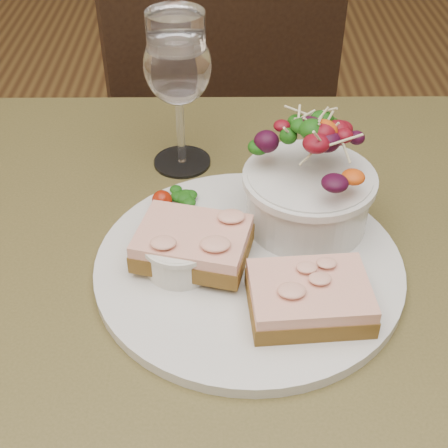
{
  "coord_description": "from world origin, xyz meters",
  "views": [
    {
      "loc": [
        0.01,
        -0.41,
        1.18
      ],
      "look_at": [
        0.01,
        0.04,
        0.81
      ],
      "focal_mm": 50.0,
      "sensor_mm": 36.0,
      "label": 1
    }
  ],
  "objects_px": {
    "cafe_table": "(215,365)",
    "chair_far": "(203,201)",
    "sandwich_front": "(309,297)",
    "sandwich_back": "(193,243)",
    "ramekin": "(180,252)",
    "salad_bowl": "(310,176)",
    "wine_glass": "(178,70)",
    "dinner_plate": "(249,265)"
  },
  "relations": [
    {
      "from": "cafe_table",
      "to": "chair_far",
      "type": "xyz_separation_m",
      "value": [
        -0.04,
        0.75,
        -0.36
      ]
    },
    {
      "from": "sandwich_front",
      "to": "sandwich_back",
      "type": "xyz_separation_m",
      "value": [
        -0.11,
        0.07,
        0.01
      ]
    },
    {
      "from": "sandwich_back",
      "to": "sandwich_front",
      "type": "bearing_deg",
      "value": -17.73
    },
    {
      "from": "ramekin",
      "to": "salad_bowl",
      "type": "xyz_separation_m",
      "value": [
        0.13,
        0.07,
        0.04
      ]
    },
    {
      "from": "cafe_table",
      "to": "wine_glass",
      "type": "distance_m",
      "value": 0.32
    },
    {
      "from": "wine_glass",
      "to": "cafe_table",
      "type": "bearing_deg",
      "value": -80.03
    },
    {
      "from": "chair_far",
      "to": "wine_glass",
      "type": "xyz_separation_m",
      "value": [
        -0.0,
        -0.53,
        0.58
      ]
    },
    {
      "from": "cafe_table",
      "to": "sandwich_back",
      "type": "bearing_deg",
      "value": 117.88
    },
    {
      "from": "sandwich_front",
      "to": "ramekin",
      "type": "xyz_separation_m",
      "value": [
        -0.12,
        0.06,
        0.0
      ]
    },
    {
      "from": "chair_far",
      "to": "sandwich_back",
      "type": "distance_m",
      "value": 0.87
    },
    {
      "from": "cafe_table",
      "to": "chair_far",
      "type": "relative_size",
      "value": 0.89
    },
    {
      "from": "chair_far",
      "to": "sandwich_front",
      "type": "bearing_deg",
      "value": 79.72
    },
    {
      "from": "sandwich_front",
      "to": "salad_bowl",
      "type": "relative_size",
      "value": 0.89
    },
    {
      "from": "wine_glass",
      "to": "dinner_plate",
      "type": "bearing_deg",
      "value": -68.72
    },
    {
      "from": "chair_far",
      "to": "wine_glass",
      "type": "bearing_deg",
      "value": 70.42
    },
    {
      "from": "sandwich_back",
      "to": "ramekin",
      "type": "xyz_separation_m",
      "value": [
        -0.01,
        -0.01,
        -0.0
      ]
    },
    {
      "from": "chair_far",
      "to": "dinner_plate",
      "type": "xyz_separation_m",
      "value": [
        0.07,
        -0.72,
        0.46
      ]
    },
    {
      "from": "dinner_plate",
      "to": "sandwich_back",
      "type": "height_order",
      "value": "sandwich_back"
    },
    {
      "from": "dinner_plate",
      "to": "salad_bowl",
      "type": "xyz_separation_m",
      "value": [
        0.06,
        0.06,
        0.07
      ]
    },
    {
      "from": "dinner_plate",
      "to": "salad_bowl",
      "type": "height_order",
      "value": "salad_bowl"
    },
    {
      "from": "dinner_plate",
      "to": "sandwich_back",
      "type": "distance_m",
      "value": 0.06
    },
    {
      "from": "sandwich_front",
      "to": "ramekin",
      "type": "height_order",
      "value": "ramekin"
    },
    {
      "from": "cafe_table",
      "to": "sandwich_front",
      "type": "relative_size",
      "value": 7.11
    },
    {
      "from": "ramekin",
      "to": "wine_glass",
      "type": "xyz_separation_m",
      "value": [
        -0.01,
        0.2,
        0.09
      ]
    },
    {
      "from": "cafe_table",
      "to": "salad_bowl",
      "type": "bearing_deg",
      "value": 45.59
    },
    {
      "from": "cafe_table",
      "to": "dinner_plate",
      "type": "height_order",
      "value": "dinner_plate"
    },
    {
      "from": "chair_far",
      "to": "salad_bowl",
      "type": "xyz_separation_m",
      "value": [
        0.13,
        -0.66,
        0.53
      ]
    },
    {
      "from": "chair_far",
      "to": "sandwich_front",
      "type": "height_order",
      "value": "chair_far"
    },
    {
      "from": "cafe_table",
      "to": "ramekin",
      "type": "bearing_deg",
      "value": 138.05
    },
    {
      "from": "cafe_table",
      "to": "salad_bowl",
      "type": "distance_m",
      "value": 0.22
    },
    {
      "from": "chair_far",
      "to": "salad_bowl",
      "type": "relative_size",
      "value": 7.09
    },
    {
      "from": "dinner_plate",
      "to": "sandwich_back",
      "type": "xyz_separation_m",
      "value": [
        -0.05,
        0.0,
        0.03
      ]
    },
    {
      "from": "salad_bowl",
      "to": "wine_glass",
      "type": "bearing_deg",
      "value": 136.23
    },
    {
      "from": "sandwich_back",
      "to": "ramekin",
      "type": "height_order",
      "value": "sandwich_back"
    },
    {
      "from": "dinner_plate",
      "to": "ramekin",
      "type": "height_order",
      "value": "ramekin"
    },
    {
      "from": "cafe_table",
      "to": "dinner_plate",
      "type": "xyz_separation_m",
      "value": [
        0.03,
        0.04,
        0.11
      ]
    },
    {
      "from": "sandwich_front",
      "to": "wine_glass",
      "type": "distance_m",
      "value": 0.3
    },
    {
      "from": "ramekin",
      "to": "salad_bowl",
      "type": "distance_m",
      "value": 0.15
    },
    {
      "from": "chair_far",
      "to": "dinner_plate",
      "type": "relative_size",
      "value": 2.97
    },
    {
      "from": "sandwich_front",
      "to": "dinner_plate",
      "type": "bearing_deg",
      "value": 123.94
    },
    {
      "from": "chair_far",
      "to": "salad_bowl",
      "type": "distance_m",
      "value": 0.85
    },
    {
      "from": "dinner_plate",
      "to": "wine_glass",
      "type": "bearing_deg",
      "value": 111.28
    }
  ]
}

